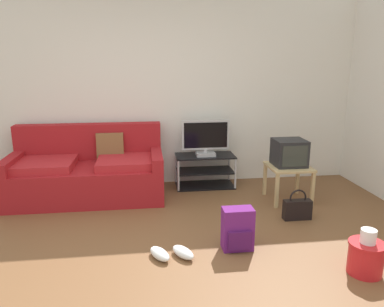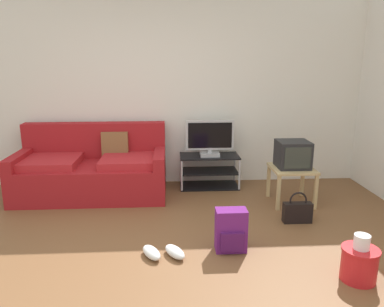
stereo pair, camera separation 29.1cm
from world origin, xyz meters
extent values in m
cube|color=brown|center=(0.00, 0.00, -0.01)|extent=(9.00, 9.80, 0.02)
cube|color=silver|center=(0.00, 2.45, 1.35)|extent=(9.00, 0.10, 2.70)
cube|color=maroon|center=(-0.84, 1.87, 0.22)|extent=(1.96, 0.94, 0.44)
cube|color=maroon|center=(-0.84, 2.24, 0.69)|extent=(1.96, 0.20, 0.49)
cube|color=maroon|center=(-1.74, 1.87, 0.52)|extent=(0.14, 0.94, 0.16)
cube|color=maroon|center=(0.07, 1.87, 0.52)|extent=(0.14, 0.94, 0.16)
cube|color=#AF2026|center=(-1.37, 1.81, 0.49)|extent=(0.78, 0.66, 0.10)
cube|color=#AF2026|center=(-0.30, 1.81, 0.49)|extent=(0.78, 0.66, 0.10)
cube|color=brown|center=(-0.55, 2.12, 0.64)|extent=(0.36, 0.14, 0.37)
cube|color=black|center=(0.77, 2.14, 0.45)|extent=(0.84, 0.43, 0.02)
cube|color=black|center=(0.77, 2.14, 0.23)|extent=(0.80, 0.41, 0.02)
cube|color=black|center=(0.77, 2.14, 0.01)|extent=(0.84, 0.43, 0.02)
cylinder|color=#B7B7BC|center=(0.37, 1.94, 0.23)|extent=(0.03, 0.03, 0.46)
cylinder|color=#B7B7BC|center=(1.17, 1.94, 0.23)|extent=(0.03, 0.03, 0.46)
cylinder|color=#B7B7BC|center=(0.37, 2.34, 0.23)|extent=(0.03, 0.03, 0.46)
cylinder|color=#B7B7BC|center=(1.17, 2.34, 0.23)|extent=(0.03, 0.03, 0.46)
cube|color=#B2B2B7|center=(0.77, 2.12, 0.49)|extent=(0.27, 0.22, 0.05)
cube|color=#B2B2B7|center=(0.77, 2.12, 0.53)|extent=(0.05, 0.04, 0.04)
cube|color=#B2B2B7|center=(0.77, 2.12, 0.76)|extent=(0.67, 0.04, 0.42)
cube|color=black|center=(0.77, 2.10, 0.76)|extent=(0.61, 0.01, 0.36)
cube|color=tan|center=(1.75, 1.45, 0.45)|extent=(0.52, 0.52, 0.03)
cube|color=tan|center=(1.52, 1.22, 0.22)|extent=(0.04, 0.04, 0.44)
cube|color=tan|center=(1.98, 1.22, 0.22)|extent=(0.04, 0.04, 0.44)
cube|color=tan|center=(1.52, 1.68, 0.22)|extent=(0.04, 0.04, 0.44)
cube|color=tan|center=(1.98, 1.68, 0.22)|extent=(0.04, 0.04, 0.44)
cube|color=#232326|center=(1.75, 1.47, 0.64)|extent=(0.39, 0.36, 0.34)
cube|color=#333833|center=(1.75, 1.29, 0.64)|extent=(0.32, 0.01, 0.26)
cube|color=#661E70|center=(0.78, 0.28, 0.21)|extent=(0.29, 0.17, 0.41)
cube|color=#4C1654|center=(0.78, 0.18, 0.13)|extent=(0.22, 0.04, 0.18)
cylinder|color=#4C1654|center=(0.70, 0.38, 0.23)|extent=(0.04, 0.04, 0.33)
cylinder|color=#4C1654|center=(0.86, 0.38, 0.23)|extent=(0.04, 0.04, 0.33)
cube|color=black|center=(1.63, 0.86, 0.11)|extent=(0.32, 0.11, 0.23)
torus|color=black|center=(1.63, 0.86, 0.26)|extent=(0.20, 0.02, 0.20)
cylinder|color=red|center=(1.76, -0.28, 0.14)|extent=(0.29, 0.29, 0.28)
cylinder|color=red|center=(1.76, -0.28, 0.27)|extent=(0.30, 0.30, 0.02)
cylinder|color=white|center=(1.76, -0.28, 0.33)|extent=(0.13, 0.13, 0.14)
ellipsoid|color=white|center=(0.03, 0.19, 0.04)|extent=(0.24, 0.30, 0.09)
ellipsoid|color=white|center=(0.25, 0.19, 0.04)|extent=(0.25, 0.30, 0.09)
camera|label=1|loc=(-0.07, -2.89, 1.77)|focal=34.52mm
camera|label=2|loc=(0.22, -2.92, 1.77)|focal=34.52mm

